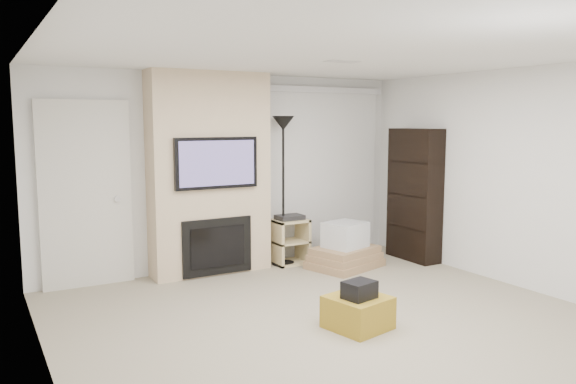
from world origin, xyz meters
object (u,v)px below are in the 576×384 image
av_stand (290,238)px  box_stack (345,250)px  bookshelf (415,195)px  ottoman (358,312)px  floor_lamp (283,148)px

av_stand → box_stack: bearing=-45.4°
box_stack → bookshelf: size_ratio=0.58×
box_stack → bookshelf: bearing=-5.1°
bookshelf → ottoman: bearing=-142.3°
ottoman → av_stand: size_ratio=0.76×
av_stand → ottoman: bearing=-105.0°
ottoman → floor_lamp: 2.79m
box_stack → bookshelf: 1.28m
av_stand → box_stack: size_ratio=0.63×
floor_lamp → av_stand: floor_lamp is taller
ottoman → bookshelf: (2.25, 1.74, 0.75)m
floor_lamp → av_stand: 1.21m
ottoman → floor_lamp: bearing=77.3°
av_stand → box_stack: av_stand is taller
box_stack → floor_lamp: bearing=140.0°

